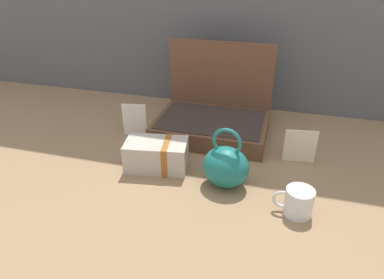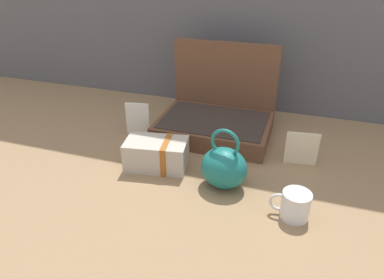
{
  "view_description": "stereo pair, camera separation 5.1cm",
  "coord_description": "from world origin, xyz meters",
  "px_view_note": "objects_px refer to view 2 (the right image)",
  "views": [
    {
      "loc": [
        0.3,
        -1.05,
        0.69
      ],
      "look_at": [
        0.02,
        -0.02,
        0.1
      ],
      "focal_mm": 32.89,
      "sensor_mm": 36.0,
      "label": 1
    },
    {
      "loc": [
        0.35,
        -1.04,
        0.69
      ],
      "look_at": [
        0.02,
        -0.02,
        0.1
      ],
      "focal_mm": 32.89,
      "sensor_mm": 36.0,
      "label": 2
    }
  ],
  "objects_px": {
    "coffee_mug": "(295,205)",
    "open_suitcase": "(217,116)",
    "teal_pouch_handbag": "(224,167)",
    "cream_toiletry_bag": "(157,154)",
    "info_card_left": "(138,119)",
    "poster_card_right": "(302,149)"
  },
  "relations": [
    {
      "from": "open_suitcase",
      "to": "info_card_left",
      "type": "bearing_deg",
      "value": -158.39
    },
    {
      "from": "coffee_mug",
      "to": "info_card_left",
      "type": "height_order",
      "value": "info_card_left"
    },
    {
      "from": "teal_pouch_handbag",
      "to": "cream_toiletry_bag",
      "type": "distance_m",
      "value": 0.25
    },
    {
      "from": "cream_toiletry_bag",
      "to": "info_card_left",
      "type": "bearing_deg",
      "value": 130.2
    },
    {
      "from": "poster_card_right",
      "to": "open_suitcase",
      "type": "bearing_deg",
      "value": 148.92
    },
    {
      "from": "coffee_mug",
      "to": "info_card_left",
      "type": "distance_m",
      "value": 0.73
    },
    {
      "from": "poster_card_right",
      "to": "teal_pouch_handbag",
      "type": "bearing_deg",
      "value": -144.77
    },
    {
      "from": "open_suitcase",
      "to": "info_card_left",
      "type": "height_order",
      "value": "open_suitcase"
    },
    {
      "from": "teal_pouch_handbag",
      "to": "coffee_mug",
      "type": "xyz_separation_m",
      "value": [
        0.23,
        -0.09,
        -0.03
      ]
    },
    {
      "from": "cream_toiletry_bag",
      "to": "teal_pouch_handbag",
      "type": "bearing_deg",
      "value": -8.77
    },
    {
      "from": "coffee_mug",
      "to": "info_card_left",
      "type": "relative_size",
      "value": 0.85
    },
    {
      "from": "open_suitcase",
      "to": "info_card_left",
      "type": "distance_m",
      "value": 0.33
    },
    {
      "from": "teal_pouch_handbag",
      "to": "cream_toiletry_bag",
      "type": "bearing_deg",
      "value": 171.23
    },
    {
      "from": "info_card_left",
      "to": "coffee_mug",
      "type": "bearing_deg",
      "value": -37.19
    },
    {
      "from": "teal_pouch_handbag",
      "to": "cream_toiletry_bag",
      "type": "xyz_separation_m",
      "value": [
        -0.25,
        0.04,
        -0.02
      ]
    },
    {
      "from": "coffee_mug",
      "to": "open_suitcase",
      "type": "bearing_deg",
      "value": 127.68
    },
    {
      "from": "coffee_mug",
      "to": "poster_card_right",
      "type": "xyz_separation_m",
      "value": [
        0.0,
        0.3,
        0.02
      ]
    },
    {
      "from": "coffee_mug",
      "to": "cream_toiletry_bag",
      "type": "bearing_deg",
      "value": 165.46
    },
    {
      "from": "cream_toiletry_bag",
      "to": "coffee_mug",
      "type": "relative_size",
      "value": 1.97
    },
    {
      "from": "cream_toiletry_bag",
      "to": "info_card_left",
      "type": "xyz_separation_m",
      "value": [
        -0.18,
        0.21,
        0.02
      ]
    },
    {
      "from": "teal_pouch_handbag",
      "to": "info_card_left",
      "type": "xyz_separation_m",
      "value": [
        -0.42,
        0.25,
        -0.0
      ]
    },
    {
      "from": "teal_pouch_handbag",
      "to": "cream_toiletry_bag",
      "type": "height_order",
      "value": "teal_pouch_handbag"
    }
  ]
}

